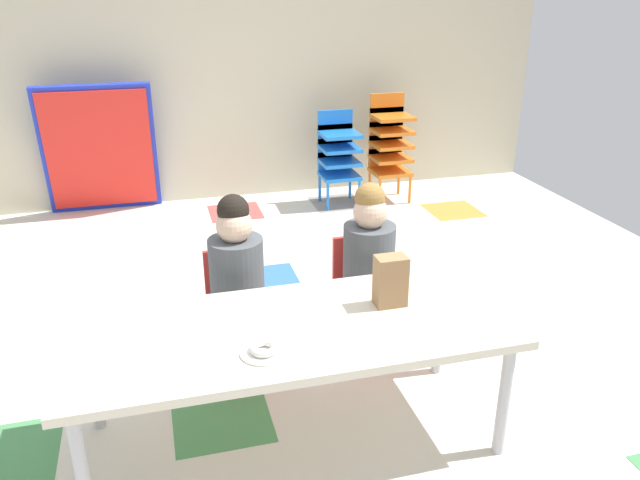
{
  "coord_description": "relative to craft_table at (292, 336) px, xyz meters",
  "views": [
    {
      "loc": [
        -0.63,
        -2.81,
        1.84
      ],
      "look_at": [
        0.02,
        -0.41,
        0.8
      ],
      "focal_mm": 35.6,
      "sensor_mm": 36.0,
      "label": 1
    }
  ],
  "objects": [
    {
      "name": "ground_plane",
      "position": [
        0.17,
        0.66,
        -0.52
      ],
      "size": [
        5.82,
        5.47,
        0.02
      ],
      "color": "silver"
    },
    {
      "name": "back_wall",
      "position": [
        0.17,
        3.39,
        0.72
      ],
      "size": [
        5.82,
        0.1,
        2.47
      ],
      "primitive_type": "cube",
      "color": "beige",
      "rests_on": "ground_plane"
    },
    {
      "name": "craft_table",
      "position": [
        0.0,
        0.0,
        0.0
      ],
      "size": [
        1.77,
        0.73,
        0.55
      ],
      "color": "beige",
      "rests_on": "ground_plane"
    },
    {
      "name": "seated_child_near_camera",
      "position": [
        -0.13,
        0.59,
        0.05
      ],
      "size": [
        0.32,
        0.32,
        0.92
      ],
      "color": "red",
      "rests_on": "ground_plane"
    },
    {
      "name": "seated_child_middle_seat",
      "position": [
        0.53,
        0.59,
        0.05
      ],
      "size": [
        0.32,
        0.32,
        0.92
      ],
      "color": "red",
      "rests_on": "ground_plane"
    },
    {
      "name": "kid_chair_blue_stack",
      "position": [
        1.07,
        2.91,
        -0.05
      ],
      "size": [
        0.32,
        0.3,
        0.8
      ],
      "color": "blue",
      "rests_on": "ground_plane"
    },
    {
      "name": "kid_chair_orange_stack",
      "position": [
        1.54,
        2.91,
        0.01
      ],
      "size": [
        0.32,
        0.3,
        0.92
      ],
      "color": "orange",
      "rests_on": "ground_plane"
    },
    {
      "name": "folded_activity_table",
      "position": [
        -0.87,
        3.2,
        0.03
      ],
      "size": [
        0.9,
        0.29,
        1.09
      ],
      "color": "#1E33BF",
      "rests_on": "ground_plane"
    },
    {
      "name": "paper_bag_brown",
      "position": [
        0.44,
        0.07,
        0.16
      ],
      "size": [
        0.13,
        0.09,
        0.22
      ],
      "primitive_type": "cube",
      "color": "#9E754C",
      "rests_on": "craft_table"
    },
    {
      "name": "paper_plate_near_edge",
      "position": [
        -0.14,
        -0.17,
        0.05
      ],
      "size": [
        0.18,
        0.18,
        0.01
      ],
      "primitive_type": "cylinder",
      "color": "white",
      "rests_on": "craft_table"
    },
    {
      "name": "donut_powdered_on_plate",
      "position": [
        -0.14,
        -0.17,
        0.07
      ],
      "size": [
        0.11,
        0.11,
        0.03
      ],
      "primitive_type": "torus",
      "color": "white",
      "rests_on": "craft_table"
    }
  ]
}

